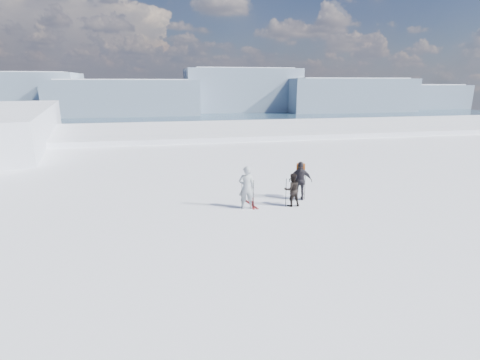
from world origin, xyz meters
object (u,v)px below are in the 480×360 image
Objects in this scene: skier_grey at (246,187)px; skis_loose at (252,203)px; skier_dark at (292,190)px; skier_pack at (300,181)px.

skier_grey is 1.14× the size of skis_loose.
skier_grey is 1.17m from skis_loose.
skier_grey is 1.26× the size of skier_dark.
skier_dark is 1.09m from skier_pack.
skis_loose is at bearing -118.20° from skier_grey.
skier_grey is 2.87m from skier_pack.
skier_dark is at bearing 67.56° from skier_pack.
skier_grey is at bearing 32.92° from skier_pack.
skier_pack is (2.79, 0.70, -0.03)m from skier_grey.
skis_loose is at bearing 21.74° from skier_pack.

